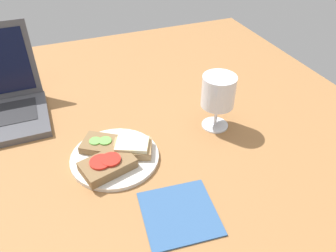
{
  "coord_description": "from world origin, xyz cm",
  "views": [
    {
      "loc": [
        -15.85,
        -65.2,
        58.48
      ],
      "look_at": [
        7.89,
        -4.52,
        8.0
      ],
      "focal_mm": 35.0,
      "sensor_mm": 36.0,
      "label": 1
    }
  ],
  "objects": [
    {
      "name": "sandwich_with_tomato",
      "position": [
        -9.14,
        -9.81,
        5.39
      ],
      "size": [
        13.44,
        10.4,
        3.03
      ],
      "color": "brown",
      "rests_on": "plate"
    },
    {
      "name": "plate",
      "position": [
        -6.63,
        -6.03,
        3.52
      ],
      "size": [
        21.5,
        21.5,
        1.03
      ],
      "primitive_type": "cylinder",
      "color": "silver",
      "rests_on": "wooden_table"
    },
    {
      "name": "sandwich_with_cucumber",
      "position": [
        -8.67,
        -1.99,
        5.05
      ],
      "size": [
        11.96,
        11.16,
        2.31
      ],
      "color": "brown",
      "rests_on": "plate"
    },
    {
      "name": "wine_glass",
      "position": [
        22.41,
        -3.02,
        13.34
      ],
      "size": [
        8.79,
        8.79,
        15.36
      ],
      "color": "white",
      "rests_on": "wooden_table"
    },
    {
      "name": "napkin",
      "position": [
        1.65,
        -26.88,
        3.2
      ],
      "size": [
        16.38,
        16.35,
        0.4
      ],
      "primitive_type": "cube",
      "rotation": [
        0.0,
        0.0,
        -0.1
      ],
      "color": "#33598C",
      "rests_on": "wooden_table"
    },
    {
      "name": "wooden_table",
      "position": [
        0.0,
        0.0,
        1.5
      ],
      "size": [
        140.0,
        140.0,
        3.0
      ],
      "primitive_type": "cube",
      "color": "#9E6B3D",
      "rests_on": "ground"
    },
    {
      "name": "sandwich_with_cheese",
      "position": [
        -2.12,
        -6.29,
        5.43
      ],
      "size": [
        10.98,
        9.5,
        3.0
      ],
      "color": "#A88456",
      "rests_on": "plate"
    }
  ]
}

